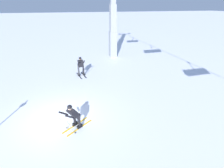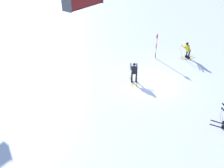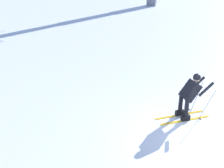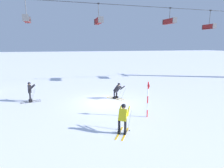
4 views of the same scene
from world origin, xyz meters
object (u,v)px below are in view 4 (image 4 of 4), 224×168
object	(u,v)px
skier_carving_main	(117,90)
skier_distant_downhill	(123,116)
skier_distant_uphill	(30,90)
chairlift_seat_nearest	(26,19)
chairlift_seat_middle	(169,21)
chairlift_seat_fourth	(209,26)
trail_marker_pole	(148,98)
chairlift_seat_second	(98,21)

from	to	relation	value
skier_carving_main	skier_distant_downhill	size ratio (longest dim) A/B	0.99
skier_distant_uphill	chairlift_seat_nearest	bearing A→B (deg)	95.00
chairlift_seat_middle	chairlift_seat_fourth	world-z (taller)	same
skier_distant_uphill	chairlift_seat_fourth	bearing A→B (deg)	11.51
chairlift_seat_middle	skier_distant_uphill	distance (m)	17.22
chairlift_seat_nearest	chairlift_seat_middle	xyz separation A→B (m)	(15.75, 0.00, 0.27)
chairlift_seat_fourth	skier_distant_downhill	distance (m)	20.53
skier_carving_main	chairlift_seat_nearest	bearing A→B (deg)	143.95
skier_carving_main	chairlift_seat_middle	distance (m)	11.85
trail_marker_pole	skier_distant_downhill	xyz separation A→B (m)	(-2.29, -1.69, -0.34)
trail_marker_pole	chairlift_seat_second	bearing A→B (deg)	95.98
chairlift_seat_middle	trail_marker_pole	xyz separation A→B (m)	(-7.58, -10.08, -6.14)
skier_carving_main	skier_distant_uphill	bearing A→B (deg)	170.61
chairlift_seat_middle	trail_marker_pole	bearing A→B (deg)	-126.93
trail_marker_pole	skier_distant_uphill	bearing A→B (deg)	143.49
chairlift_seat_nearest	chairlift_seat_fourth	bearing A→B (deg)	0.00
chairlift_seat_middle	skier_distant_uphill	world-z (taller)	chairlift_seat_middle
chairlift_seat_nearest	skier_distant_downhill	world-z (taller)	chairlift_seat_nearest
chairlift_seat_nearest	chairlift_seat_middle	bearing A→B (deg)	0.00
chairlift_seat_fourth	skier_distant_uphill	distance (m)	22.46
skier_distant_uphill	chairlift_seat_second	bearing A→B (deg)	32.67
skier_distant_downhill	chairlift_seat_nearest	bearing A→B (deg)	116.55
chairlift_seat_fourth	chairlift_seat_second	bearing A→B (deg)	-180.00
chairlift_seat_nearest	skier_carving_main	bearing A→B (deg)	-36.05
chairlift_seat_fourth	skier_distant_uphill	world-z (taller)	chairlift_seat_fourth
skier_distant_downhill	chairlift_seat_middle	bearing A→B (deg)	50.03
chairlift_seat_middle	chairlift_seat_second	bearing A→B (deg)	180.00
skier_distant_uphill	skier_distant_downhill	xyz separation A→B (m)	(5.50, -7.45, -0.04)
skier_carving_main	trail_marker_pole	bearing A→B (deg)	-82.50
skier_distant_uphill	skier_distant_downhill	distance (m)	9.27
chairlift_seat_second	trail_marker_pole	bearing A→B (deg)	-84.02
chairlift_seat_nearest	chairlift_seat_fourth	distance (m)	21.58
chairlift_seat_fourth	trail_marker_pole	world-z (taller)	chairlift_seat_fourth
trail_marker_pole	skier_distant_downhill	bearing A→B (deg)	-143.56
chairlift_seat_nearest	chairlift_seat_fourth	size ratio (longest dim) A/B	0.93
skier_carving_main	chairlift_seat_fourth	xyz separation A→B (m)	(14.01, 5.51, 6.15)
chairlift_seat_second	trail_marker_pole	distance (m)	11.74
chairlift_seat_nearest	trail_marker_pole	bearing A→B (deg)	-51.00
chairlift_seat_middle	chairlift_seat_fourth	bearing A→B (deg)	0.00
chairlift_seat_second	skier_distant_uphill	bearing A→B (deg)	-147.33
skier_distant_downhill	chairlift_seat_fourth	bearing A→B (deg)	36.87
skier_distant_uphill	chairlift_seat_middle	bearing A→B (deg)	15.69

